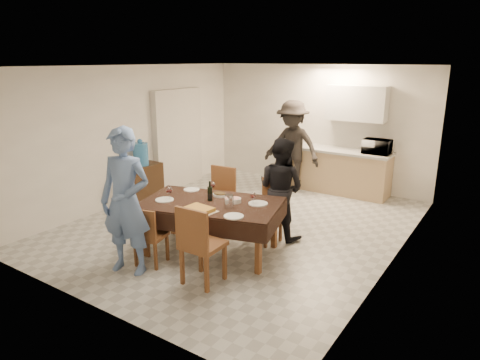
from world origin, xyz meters
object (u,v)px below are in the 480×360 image
object	(u,v)px
wine_bottle	(210,191)
dining_table	(211,204)
console	(143,183)
person_near	(126,202)
water_pitcher	(229,201)
savoury_tart	(199,209)
water_jug	(141,154)
microwave	(377,147)
person_far	(281,188)
person_kitchen	(292,146)

from	to	relation	value
wine_bottle	dining_table	bearing A→B (deg)	-45.00
console	person_near	world-z (taller)	person_near
water_pitcher	savoury_tart	xyz separation A→B (m)	(-0.25, -0.33, -0.06)
wine_bottle	savoury_tart	xyz separation A→B (m)	(0.15, -0.43, -0.12)
water_jug	water_pitcher	world-z (taller)	water_jug
dining_table	microwave	world-z (taller)	microwave
console	person_near	bearing A→B (deg)	-47.41
savoury_tart	wine_bottle	bearing A→B (deg)	109.23
microwave	person_far	world-z (taller)	person_far
water_jug	person_kitchen	world-z (taller)	person_kitchen
water_jug	wine_bottle	bearing A→B (deg)	-22.72
microwave	dining_table	bearing A→B (deg)	72.54
console	savoury_tart	distance (m)	3.02
console	person_far	distance (m)	3.09
console	wine_bottle	distance (m)	2.72
savoury_tart	microwave	xyz separation A→B (m)	(1.09, 4.17, 0.27)
dining_table	wine_bottle	size ratio (longest dim) A/B	7.51
water_jug	person_far	xyz separation A→B (m)	(3.06, -0.03, -0.16)
savoury_tart	person_kitchen	bearing A→B (deg)	98.04
person_near	person_kitchen	world-z (taller)	person_near
person_kitchen	person_near	bearing A→B (deg)	-91.61
water_jug	water_pitcher	size ratio (longest dim) A/B	2.37
water_jug	microwave	size ratio (longest dim) A/B	0.84
dining_table	savoury_tart	distance (m)	0.40
water_pitcher	person_near	distance (m)	1.35
savoury_tart	person_kitchen	distance (m)	3.77
person_near	microwave	bearing A→B (deg)	54.87
dining_table	console	bearing A→B (deg)	141.50
person_near	water_pitcher	bearing A→B (deg)	32.68
dining_table	savoury_tart	world-z (taller)	savoury_tart
wine_bottle	person_kitchen	bearing A→B (deg)	96.51
microwave	person_kitchen	bearing A→B (deg)	15.52
water_jug	microwave	world-z (taller)	microwave
microwave	person_near	distance (m)	5.15
person_far	person_near	bearing A→B (deg)	68.09
person_far	water_jug	bearing A→B (deg)	5.21
microwave	water_pitcher	bearing A→B (deg)	77.62
console	water_jug	bearing A→B (deg)	90.00
person_near	person_far	distance (m)	2.38
water_jug	savoury_tart	bearing A→B (deg)	-29.23
water_pitcher	savoury_tart	size ratio (longest dim) A/B	0.43
microwave	person_near	xyz separation A→B (m)	(-1.74, -4.84, -0.10)
person_near	person_kitchen	size ratio (longest dim) A/B	1.01
water_jug	savoury_tart	world-z (taller)	water_jug
wine_bottle	water_jug	bearing A→B (deg)	157.28
dining_table	microwave	distance (m)	3.99
console	person_near	distance (m)	2.95
dining_table	person_kitchen	bearing A→B (deg)	82.04
person_near	dining_table	bearing A→B (deg)	47.02
water_jug	microwave	xyz separation A→B (m)	(3.70, 2.72, 0.11)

